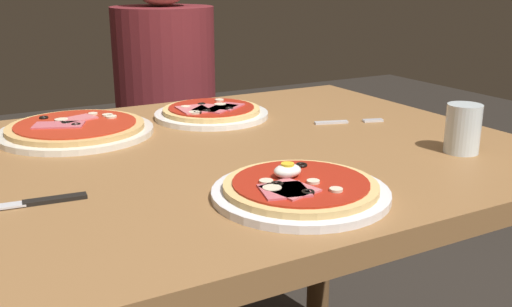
# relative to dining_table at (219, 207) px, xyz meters

# --- Properties ---
(dining_table) EXTENTS (1.16, 0.90, 0.76)m
(dining_table) POSITION_rel_dining_table_xyz_m (0.00, 0.00, 0.00)
(dining_table) COLOR olive
(dining_table) RESTS_ON ground
(pizza_foreground) EXTENTS (0.27, 0.27, 0.05)m
(pizza_foreground) POSITION_rel_dining_table_xyz_m (0.00, -0.28, 0.13)
(pizza_foreground) COLOR white
(pizza_foreground) RESTS_ON dining_table
(pizza_across_left) EXTENTS (0.26, 0.26, 0.03)m
(pizza_across_left) POSITION_rel_dining_table_xyz_m (0.10, 0.24, 0.13)
(pizza_across_left) COLOR white
(pizza_across_left) RESTS_ON dining_table
(pizza_across_right) EXTENTS (0.31, 0.31, 0.03)m
(pizza_across_right) POSITION_rel_dining_table_xyz_m (-0.21, 0.24, 0.13)
(pizza_across_right) COLOR silver
(pizza_across_right) RESTS_ON dining_table
(water_glass_near) EXTENTS (0.06, 0.06, 0.09)m
(water_glass_near) POSITION_rel_dining_table_xyz_m (0.39, -0.23, 0.16)
(water_glass_near) COLOR silver
(water_glass_near) RESTS_ON dining_table
(fork) EXTENTS (0.15, 0.06, 0.00)m
(fork) POSITION_rel_dining_table_xyz_m (0.33, 0.05, 0.12)
(fork) COLOR silver
(fork) RESTS_ON dining_table
(knife) EXTENTS (0.20, 0.04, 0.01)m
(knife) POSITION_rel_dining_table_xyz_m (-0.36, -0.12, 0.12)
(knife) COLOR silver
(knife) RESTS_ON dining_table
(diner_person) EXTENTS (0.32, 0.32, 1.18)m
(diner_person) POSITION_rel_dining_table_xyz_m (0.20, 0.81, -0.08)
(diner_person) COLOR black
(diner_person) RESTS_ON ground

